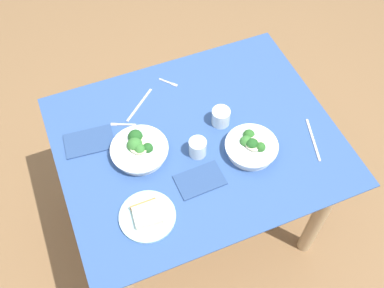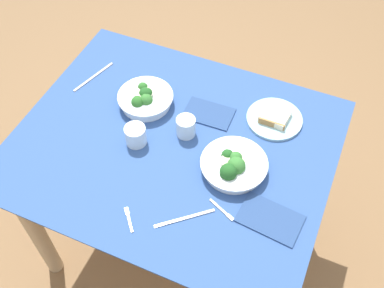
{
  "view_description": "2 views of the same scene",
  "coord_description": "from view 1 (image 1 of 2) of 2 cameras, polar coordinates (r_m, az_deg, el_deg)",
  "views": [
    {
      "loc": [
        0.44,
        1.01,
        2.34
      ],
      "look_at": [
        0.03,
        0.02,
        0.79
      ],
      "focal_mm": 41.9,
      "sensor_mm": 36.0,
      "label": 1
    },
    {
      "loc": [
        0.49,
        -0.95,
        2.14
      ],
      "look_at": [
        0.07,
        0.02,
        0.79
      ],
      "focal_mm": 43.14,
      "sensor_mm": 36.0,
      "label": 2
    }
  ],
  "objects": [
    {
      "name": "broccoli_bowl_far",
      "position": [
        1.86,
        7.54,
        -0.33
      ],
      "size": [
        0.22,
        0.22,
        0.08
      ],
      "color": "white",
      "rests_on": "dining_table"
    },
    {
      "name": "table_knife_right",
      "position": [
        2.03,
        -6.71,
        4.96
      ],
      "size": [
        0.17,
        0.14,
        0.0
      ],
      "primitive_type": "cube",
      "rotation": [
        0.0,
        0.0,
        3.85
      ],
      "color": "#B7B7BC",
      "rests_on": "dining_table"
    },
    {
      "name": "napkin_folded_lower",
      "position": [
        1.8,
        1.01,
        -4.61
      ],
      "size": [
        0.19,
        0.13,
        0.01
      ],
      "primitive_type": "cube",
      "rotation": [
        0.0,
        0.0,
        0.03
      ],
      "color": "navy",
      "rests_on": "dining_table"
    },
    {
      "name": "dining_table",
      "position": [
        2.02,
        0.66,
        -1.6
      ],
      "size": [
        1.18,
        0.96,
        0.78
      ],
      "color": "#2D4C84",
      "rests_on": "ground_plane"
    },
    {
      "name": "fork_by_far_bowl",
      "position": [
        2.11,
        -2.94,
        7.79
      ],
      "size": [
        0.07,
        0.08,
        0.0
      ],
      "rotation": [
        0.0,
        0.0,
        2.28
      ],
      "color": "#B7B7BC",
      "rests_on": "dining_table"
    },
    {
      "name": "water_glass_center",
      "position": [
        1.94,
        3.69,
        3.47
      ],
      "size": [
        0.08,
        0.08,
        0.08
      ],
      "primitive_type": "cylinder",
      "color": "silver",
      "rests_on": "dining_table"
    },
    {
      "name": "water_glass_side",
      "position": [
        1.84,
        0.72,
        -0.46
      ],
      "size": [
        0.07,
        0.07,
        0.08
      ],
      "primitive_type": "cylinder",
      "color": "silver",
      "rests_on": "dining_table"
    },
    {
      "name": "fork_by_near_bowl",
      "position": [
        1.97,
        -8.92,
        2.46
      ],
      "size": [
        0.1,
        0.05,
        0.0
      ],
      "rotation": [
        0.0,
        0.0,
        5.88
      ],
      "color": "#B7B7BC",
      "rests_on": "dining_table"
    },
    {
      "name": "ground_plane",
      "position": [
        2.58,
        0.52,
        -9.37
      ],
      "size": [
        6.0,
        6.0,
        0.0
      ],
      "primitive_type": "plane",
      "color": "brown"
    },
    {
      "name": "broccoli_bowl_near",
      "position": [
        1.86,
        -6.75,
        -0.62
      ],
      "size": [
        0.24,
        0.24,
        0.08
      ],
      "color": "white",
      "rests_on": "dining_table"
    },
    {
      "name": "napkin_folded_upper",
      "position": [
        1.95,
        -12.95,
        0.32
      ],
      "size": [
        0.22,
        0.15,
        0.01
      ],
      "primitive_type": "cube",
      "rotation": [
        0.0,
        0.0,
        -0.1
      ],
      "color": "navy",
      "rests_on": "dining_table"
    },
    {
      "name": "table_knife_left",
      "position": [
        1.97,
        15.17,
        0.54
      ],
      "size": [
        0.07,
        0.21,
        0.0
      ],
      "primitive_type": "cube",
      "rotation": [
        0.0,
        0.0,
        1.29
      ],
      "color": "#B7B7BC",
      "rests_on": "dining_table"
    },
    {
      "name": "bread_side_plate",
      "position": [
        1.72,
        -5.72,
        -9.02
      ],
      "size": [
        0.22,
        0.22,
        0.04
      ],
      "color": "#99C6D1",
      "rests_on": "dining_table"
    }
  ]
}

